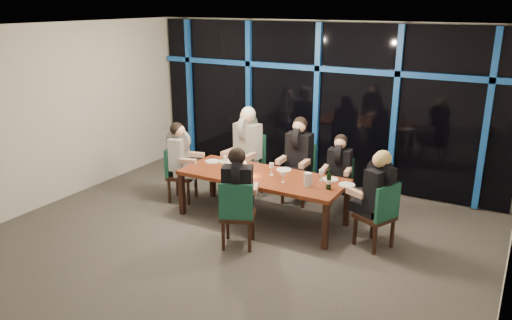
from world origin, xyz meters
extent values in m
plane|color=#514C47|center=(0.00, 0.00, 0.00)|extent=(7.00, 7.00, 0.00)
cube|color=silver|center=(0.00, 3.00, 1.50)|extent=(7.00, 0.04, 3.00)
cube|color=silver|center=(0.00, -3.00, 1.50)|extent=(7.00, 0.04, 3.00)
cube|color=silver|center=(-3.50, 0.00, 1.50)|extent=(0.04, 6.00, 3.00)
cube|color=white|center=(0.00, 0.00, 3.00)|extent=(7.00, 6.00, 0.04)
cube|color=black|center=(0.00, 2.94, 1.50)|extent=(6.86, 0.04, 2.94)
cube|color=#154AA3|center=(-2.90, 2.89, 1.50)|extent=(0.10, 0.10, 2.94)
cube|color=#154AA3|center=(-1.45, 2.89, 1.50)|extent=(0.10, 0.10, 2.94)
cube|color=#154AA3|center=(0.00, 2.89, 1.50)|extent=(0.10, 0.10, 2.94)
cube|color=#154AA3|center=(1.45, 2.89, 1.50)|extent=(0.10, 0.10, 2.94)
cube|color=#154AA3|center=(2.90, 2.89, 1.50)|extent=(0.10, 0.10, 2.94)
cube|color=#154AA3|center=(0.00, 2.89, 2.16)|extent=(6.86, 0.10, 0.10)
cube|color=#FF2D14|center=(1.10, 3.25, 2.15)|extent=(0.60, 0.05, 0.35)
cube|color=brown|center=(0.00, 0.80, 0.72)|extent=(2.60, 1.00, 0.06)
cube|color=black|center=(-1.24, 0.36, 0.34)|extent=(0.08, 0.08, 0.69)
cube|color=black|center=(1.24, 0.36, 0.34)|extent=(0.08, 0.08, 0.69)
cube|color=black|center=(-1.24, 1.24, 0.34)|extent=(0.08, 0.08, 0.69)
cube|color=black|center=(1.24, 1.24, 0.34)|extent=(0.08, 0.08, 0.69)
cube|color=black|center=(-0.78, 1.64, 0.50)|extent=(0.55, 0.55, 0.07)
cube|color=#1B5942|center=(-0.76, 1.86, 0.80)|extent=(0.50, 0.11, 0.56)
cube|color=black|center=(-1.00, 1.46, 0.23)|extent=(0.05, 0.05, 0.47)
cube|color=black|center=(-0.60, 1.41, 0.23)|extent=(0.05, 0.05, 0.47)
cube|color=black|center=(-0.96, 1.86, 0.23)|extent=(0.05, 0.05, 0.47)
cube|color=black|center=(-0.56, 1.81, 0.23)|extent=(0.05, 0.05, 0.47)
cube|color=black|center=(0.18, 1.73, 0.47)|extent=(0.48, 0.48, 0.06)
cube|color=#1B5942|center=(0.17, 1.94, 0.76)|extent=(0.47, 0.06, 0.52)
cube|color=black|center=(-0.01, 1.54, 0.22)|extent=(0.04, 0.04, 0.44)
cube|color=black|center=(0.37, 1.55, 0.22)|extent=(0.04, 0.04, 0.44)
cube|color=black|center=(-0.02, 1.92, 0.22)|extent=(0.04, 0.04, 0.44)
cube|color=black|center=(0.36, 1.93, 0.22)|extent=(0.04, 0.04, 0.44)
cube|color=black|center=(0.93, 1.67, 0.41)|extent=(0.46, 0.46, 0.06)
cube|color=#1B5942|center=(0.90, 1.85, 0.66)|extent=(0.42, 0.10, 0.46)
cube|color=black|center=(0.79, 1.48, 0.19)|extent=(0.04, 0.04, 0.39)
cube|color=black|center=(1.11, 1.52, 0.19)|extent=(0.04, 0.04, 0.39)
cube|color=black|center=(0.74, 1.81, 0.19)|extent=(0.04, 0.04, 0.39)
cube|color=black|center=(1.07, 1.85, 0.19)|extent=(0.04, 0.04, 0.39)
cube|color=black|center=(-1.60, 0.84, 0.44)|extent=(0.54, 0.54, 0.06)
cube|color=#1B5942|center=(-1.78, 0.79, 0.70)|extent=(0.16, 0.44, 0.49)
cube|color=black|center=(-1.38, 0.71, 0.20)|extent=(0.05, 0.05, 0.41)
cube|color=black|center=(-1.47, 1.05, 0.20)|extent=(0.05, 0.05, 0.41)
cube|color=black|center=(-1.72, 0.62, 0.20)|extent=(0.05, 0.05, 0.41)
cube|color=black|center=(-1.81, 0.96, 0.20)|extent=(0.05, 0.05, 0.41)
cube|color=black|center=(1.80, 0.78, 0.45)|extent=(0.60, 0.60, 0.06)
cube|color=#1B5942|center=(1.99, 0.69, 0.72)|extent=(0.24, 0.43, 0.50)
cube|color=black|center=(1.72, 1.02, 0.21)|extent=(0.05, 0.05, 0.42)
cube|color=black|center=(1.56, 0.69, 0.21)|extent=(0.05, 0.05, 0.42)
cube|color=black|center=(2.04, 0.86, 0.21)|extent=(0.05, 0.05, 0.42)
cube|color=black|center=(1.89, 0.54, 0.21)|extent=(0.05, 0.05, 0.42)
cube|color=black|center=(0.13, -0.13, 0.46)|extent=(0.61, 0.61, 0.06)
cube|color=#1B5942|center=(0.20, -0.32, 0.74)|extent=(0.45, 0.23, 0.51)
cube|color=black|center=(0.22, 0.11, 0.22)|extent=(0.05, 0.05, 0.43)
cube|color=black|center=(-0.12, -0.03, 0.22)|extent=(0.05, 0.05, 0.43)
cube|color=black|center=(0.37, -0.23, 0.22)|extent=(0.05, 0.05, 0.43)
cube|color=black|center=(0.03, -0.37, 0.22)|extent=(0.05, 0.05, 0.43)
cube|color=black|center=(-0.80, 1.50, 0.61)|extent=(0.45, 0.51, 0.16)
cube|color=black|center=(-0.78, 1.68, 0.98)|extent=(0.47, 0.31, 0.62)
cylinder|color=black|center=(-0.78, 1.68, 1.23)|extent=(0.16, 0.48, 0.47)
sphere|color=tan|center=(-0.78, 1.66, 1.43)|extent=(0.23, 0.23, 0.23)
sphere|color=silver|center=(-0.77, 1.70, 1.46)|extent=(0.26, 0.26, 0.26)
cube|color=tan|center=(-1.03, 1.44, 0.79)|extent=(0.13, 0.34, 0.09)
cube|color=tan|center=(-0.58, 1.39, 0.79)|extent=(0.13, 0.34, 0.09)
cube|color=black|center=(0.18, 1.61, 0.58)|extent=(0.39, 0.45, 0.15)
cube|color=black|center=(0.18, 1.77, 0.92)|extent=(0.43, 0.26, 0.59)
cylinder|color=black|center=(0.18, 1.77, 1.15)|extent=(0.11, 0.44, 0.44)
sphere|color=tan|center=(0.18, 1.75, 1.34)|extent=(0.22, 0.22, 0.22)
sphere|color=black|center=(0.18, 1.80, 1.38)|extent=(0.24, 0.24, 0.24)
cube|color=tan|center=(-0.03, 1.52, 0.79)|extent=(0.09, 0.32, 0.08)
cube|color=tan|center=(0.39, 1.53, 0.79)|extent=(0.09, 0.32, 0.08)
cube|color=black|center=(0.94, 1.56, 0.51)|extent=(0.38, 0.43, 0.13)
cube|color=black|center=(0.92, 1.70, 0.81)|extent=(0.39, 0.27, 0.51)
cylinder|color=black|center=(0.92, 1.70, 1.01)|extent=(0.14, 0.39, 0.39)
sphere|color=tan|center=(0.93, 1.68, 1.18)|extent=(0.19, 0.19, 0.19)
sphere|color=black|center=(0.92, 1.72, 1.20)|extent=(0.21, 0.21, 0.21)
cube|color=tan|center=(0.77, 1.46, 0.79)|extent=(0.11, 0.28, 0.07)
cube|color=tan|center=(1.13, 1.51, 0.79)|extent=(0.11, 0.28, 0.07)
cube|color=black|center=(-1.48, 0.87, 0.54)|extent=(0.49, 0.44, 0.14)
cube|color=black|center=(-1.63, 0.83, 0.86)|extent=(0.33, 0.44, 0.55)
cylinder|color=black|center=(-1.63, 0.83, 1.07)|extent=(0.42, 0.20, 0.41)
sphere|color=tan|center=(-1.61, 0.83, 1.25)|extent=(0.20, 0.20, 0.20)
sphere|color=black|center=(-1.65, 0.82, 1.28)|extent=(0.22, 0.22, 0.22)
cube|color=tan|center=(-1.36, 0.70, 0.79)|extent=(0.30, 0.15, 0.08)
cube|color=tan|center=(-1.46, 1.07, 0.79)|extent=(0.30, 0.15, 0.08)
cube|color=black|center=(1.69, 0.83, 0.55)|extent=(0.54, 0.51, 0.14)
cube|color=black|center=(1.84, 0.76, 0.89)|extent=(0.39, 0.47, 0.56)
cylinder|color=black|center=(1.84, 0.76, 1.11)|extent=(0.43, 0.27, 0.42)
sphere|color=tan|center=(1.82, 0.77, 1.29)|extent=(0.21, 0.21, 0.21)
sphere|color=tan|center=(1.86, 0.75, 1.32)|extent=(0.23, 0.23, 0.23)
cube|color=tan|center=(1.71, 1.04, 0.79)|extent=(0.31, 0.20, 0.08)
cube|color=tan|center=(1.54, 0.68, 0.79)|extent=(0.31, 0.20, 0.08)
cube|color=black|center=(0.08, -0.02, 0.57)|extent=(0.51, 0.54, 0.14)
cube|color=black|center=(0.14, -0.17, 0.90)|extent=(0.47, 0.39, 0.58)
cylinder|color=black|center=(0.14, -0.17, 1.13)|extent=(0.26, 0.44, 0.43)
sphere|color=tan|center=(0.13, -0.15, 1.32)|extent=(0.22, 0.22, 0.22)
sphere|color=black|center=(0.15, -0.19, 1.35)|extent=(0.24, 0.24, 0.24)
cube|color=tan|center=(0.24, 0.14, 0.79)|extent=(0.19, 0.32, 0.08)
cube|color=tan|center=(-0.14, -0.02, 0.79)|extent=(0.19, 0.32, 0.08)
cylinder|color=white|center=(-0.84, 1.08, 0.76)|extent=(0.24, 0.24, 0.01)
cylinder|color=white|center=(0.19, 1.17, 0.76)|extent=(0.24, 0.24, 0.01)
cylinder|color=white|center=(1.00, 1.11, 0.76)|extent=(0.24, 0.24, 0.01)
cylinder|color=white|center=(-1.05, 0.98, 0.76)|extent=(0.24, 0.24, 0.01)
cylinder|color=white|center=(1.28, 1.01, 0.76)|extent=(0.24, 0.24, 0.01)
cylinder|color=white|center=(-0.09, 0.39, 0.76)|extent=(0.24, 0.24, 0.01)
cylinder|color=black|center=(1.12, 0.73, 0.87)|extent=(0.07, 0.07, 0.23)
cylinder|color=black|center=(1.12, 0.73, 1.03)|extent=(0.03, 0.03, 0.09)
cylinder|color=silver|center=(1.12, 0.73, 0.87)|extent=(0.07, 0.07, 0.06)
cylinder|color=silver|center=(0.81, 0.69, 0.85)|extent=(0.11, 0.11, 0.20)
cylinder|color=silver|center=(0.87, 0.69, 0.87)|extent=(0.02, 0.02, 0.14)
cylinder|color=#FFAF4C|center=(-0.14, 0.66, 0.76)|extent=(0.05, 0.05, 0.03)
cylinder|color=white|center=(-0.32, 0.80, 0.75)|extent=(0.06, 0.06, 0.01)
cylinder|color=white|center=(-0.32, 0.80, 0.80)|extent=(0.01, 0.01, 0.09)
cylinder|color=white|center=(-0.32, 0.80, 0.88)|extent=(0.06, 0.06, 0.07)
cylinder|color=silver|center=(0.12, 0.88, 0.75)|extent=(0.07, 0.07, 0.01)
cylinder|color=silver|center=(0.12, 0.88, 0.81)|extent=(0.01, 0.01, 0.11)
cylinder|color=silver|center=(0.12, 0.88, 0.90)|extent=(0.07, 0.07, 0.08)
cylinder|color=silver|center=(0.42, 0.67, 0.75)|extent=(0.06, 0.06, 0.01)
cylinder|color=silver|center=(0.42, 0.67, 0.80)|extent=(0.01, 0.01, 0.09)
cylinder|color=silver|center=(0.42, 0.67, 0.88)|extent=(0.06, 0.06, 0.07)
cylinder|color=silver|center=(-0.72, 0.85, 0.75)|extent=(0.06, 0.06, 0.01)
cylinder|color=silver|center=(-0.72, 0.85, 0.81)|extent=(0.01, 0.01, 0.10)
cylinder|color=silver|center=(-0.72, 0.85, 0.89)|extent=(0.07, 0.07, 0.07)
cylinder|color=silver|center=(0.89, 1.01, 0.75)|extent=(0.06, 0.06, 0.01)
cylinder|color=silver|center=(0.89, 1.01, 0.81)|extent=(0.01, 0.01, 0.10)
cylinder|color=silver|center=(0.89, 1.01, 0.89)|extent=(0.07, 0.07, 0.07)
camera|label=1|loc=(3.49, -5.60, 3.32)|focal=35.00mm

